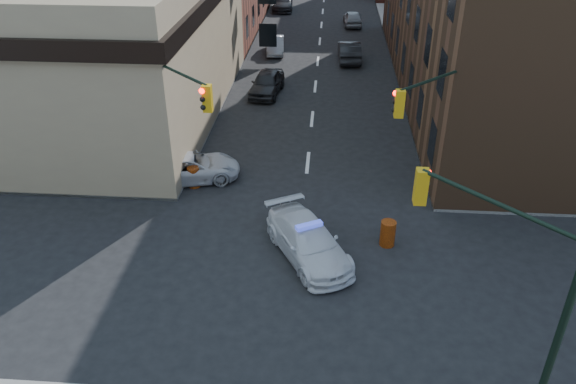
% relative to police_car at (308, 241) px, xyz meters
% --- Properties ---
extents(ground, '(140.00, 140.00, 0.00)m').
position_rel_police_car_xyz_m(ground, '(-0.39, -1.68, -0.74)').
color(ground, black).
rests_on(ground, ground).
extents(sidewalk_nw, '(34.00, 54.50, 0.15)m').
position_rel_police_car_xyz_m(sidewalk_nw, '(-23.39, 31.07, -0.67)').
color(sidewalk_nw, gray).
rests_on(sidewalk_nw, ground).
extents(bank_building, '(22.00, 22.00, 9.00)m').
position_rel_police_car_xyz_m(bank_building, '(-17.39, 14.82, 3.76)').
color(bank_building, '#8E7C5D').
rests_on(bank_building, ground).
extents(signal_pole_se, '(5.40, 5.27, 8.00)m').
position_rel_police_car_xyz_m(signal_pole_se, '(5.65, -7.21, 3.87)').
color(signal_pole_se, black).
rests_on(signal_pole_se, sidewalk_se).
extents(signal_pole_nw, '(3.58, 3.67, 8.00)m').
position_rel_police_car_xyz_m(signal_pole_nw, '(-6.24, 3.65, 3.59)').
color(signal_pole_nw, black).
rests_on(signal_pole_nw, sidewalk_nw).
extents(signal_pole_ne, '(3.67, 3.58, 8.00)m').
position_rel_police_car_xyz_m(signal_pole_ne, '(5.45, 3.67, 3.59)').
color(signal_pole_ne, black).
rests_on(signal_pole_ne, sidewalk_ne).
extents(tree_ne_near, '(3.00, 3.00, 4.85)m').
position_rel_police_car_xyz_m(tree_ne_near, '(7.11, 24.32, 2.74)').
color(tree_ne_near, black).
rests_on(tree_ne_near, sidewalk_ne).
extents(tree_ne_far, '(3.00, 3.00, 4.85)m').
position_rel_police_car_xyz_m(tree_ne_far, '(7.11, 32.32, 2.74)').
color(tree_ne_far, black).
rests_on(tree_ne_far, sidewalk_ne).
extents(police_car, '(4.27, 5.50, 1.49)m').
position_rel_police_car_xyz_m(police_car, '(0.00, 0.00, 0.00)').
color(police_car, silver).
rests_on(police_car, ground).
extents(pickup, '(5.38, 3.53, 1.37)m').
position_rel_police_car_xyz_m(pickup, '(-6.19, 6.01, -0.06)').
color(pickup, '#BBBBBF').
rests_on(pickup, ground).
extents(parked_car_wnear, '(2.39, 4.84, 1.59)m').
position_rel_police_car_xyz_m(parked_car_wnear, '(-3.71, 18.55, 0.05)').
color(parked_car_wnear, black).
rests_on(parked_car_wnear, ground).
extents(parked_car_wfar, '(1.75, 4.16, 1.34)m').
position_rel_police_car_xyz_m(parked_car_wfar, '(-4.05, 28.40, -0.08)').
color(parked_car_wfar, '#94959C').
rests_on(parked_car_wfar, ground).
extents(parked_car_wdeep, '(2.52, 5.58, 1.58)m').
position_rel_police_car_xyz_m(parked_car_wdeep, '(-4.85, 44.86, 0.05)').
color(parked_car_wdeep, black).
rests_on(parked_car_wdeep, ground).
extents(parked_car_enear, '(1.88, 4.86, 1.58)m').
position_rel_police_car_xyz_m(parked_car_enear, '(2.12, 26.69, 0.05)').
color(parked_car_enear, black).
rests_on(parked_car_enear, ground).
extents(parked_car_efar, '(1.93, 4.32, 1.44)m').
position_rel_police_car_xyz_m(parked_car_efar, '(2.67, 38.30, -0.02)').
color(parked_car_efar, gray).
rests_on(parked_car_efar, ground).
extents(pedestrian_a, '(0.78, 0.64, 1.86)m').
position_rel_police_car_xyz_m(pedestrian_a, '(-10.24, 4.32, 0.34)').
color(pedestrian_a, black).
rests_on(pedestrian_a, sidewalk_nw).
extents(pedestrian_b, '(1.10, 0.95, 1.94)m').
position_rel_police_car_xyz_m(pedestrian_b, '(-8.91, 6.38, 0.38)').
color(pedestrian_b, black).
rests_on(pedestrian_b, sidewalk_nw).
extents(pedestrian_c, '(1.10, 1.02, 1.82)m').
position_rel_police_car_xyz_m(pedestrian_c, '(-10.76, 7.90, 0.31)').
color(pedestrian_c, black).
rests_on(pedestrian_c, sidewalk_nw).
extents(barrel_road, '(0.79, 0.79, 1.13)m').
position_rel_police_car_xyz_m(barrel_road, '(3.27, 1.07, -0.18)').
color(barrel_road, orange).
rests_on(barrel_road, ground).
extents(barrel_bank, '(0.74, 0.74, 1.04)m').
position_rel_police_car_xyz_m(barrel_bank, '(-5.89, 5.33, -0.22)').
color(barrel_bank, '#D34409').
rests_on(barrel_bank, ground).
extents(barricade_nw_a, '(1.39, 0.71, 1.03)m').
position_rel_police_car_xyz_m(barricade_nw_a, '(-9.02, 6.32, -0.08)').
color(barricade_nw_a, '#E0460A').
rests_on(barricade_nw_a, sidewalk_nw).
extents(barricade_nw_b, '(1.38, 0.84, 0.97)m').
position_rel_police_car_xyz_m(barricade_nw_b, '(-12.39, 5.60, -0.11)').
color(barricade_nw_b, red).
rests_on(barricade_nw_b, sidewalk_nw).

